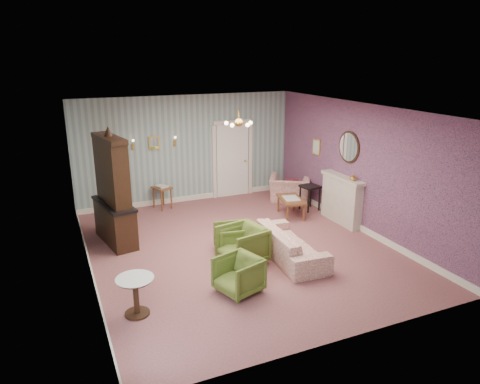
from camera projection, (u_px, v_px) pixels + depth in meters
name	position (u px, v px, depth m)	size (l,w,h in m)	color
floor	(239.00, 248.00, 9.45)	(7.00, 7.00, 0.00)	#925556
ceiling	(239.00, 110.00, 8.59)	(7.00, 7.00, 0.00)	white
wall_back	(187.00, 149.00, 12.08)	(6.00, 6.00, 0.00)	gray
wall_front	(343.00, 248.00, 5.95)	(6.00, 6.00, 0.00)	gray
wall_left	(83.00, 201.00, 7.87)	(7.00, 7.00, 0.00)	gray
wall_right	(360.00, 167.00, 10.16)	(7.00, 7.00, 0.00)	gray
wall_right_floral	(359.00, 168.00, 10.16)	(7.00, 7.00, 0.00)	#BA5D7A
door	(232.00, 159.00, 12.65)	(1.12, 0.12, 2.16)	white
olive_chair_a	(238.00, 273.00, 7.61)	(0.68, 0.64, 0.70)	#566A25
olive_chair_b	(242.00, 243.00, 8.68)	(0.79, 0.74, 0.82)	#566A25
olive_chair_c	(232.00, 237.00, 9.15)	(0.65, 0.60, 0.66)	#566A25
sofa_chintz	(290.00, 239.00, 8.90)	(2.06, 0.60, 0.81)	#A54249
wingback_chair	(290.00, 185.00, 12.34)	(1.07, 0.69, 0.94)	#A54249
dresser	(112.00, 188.00, 9.39)	(0.51, 1.48, 2.47)	black
fireplace	(341.00, 200.00, 10.72)	(0.30, 1.40, 1.16)	beige
mantel_vase	(353.00, 177.00, 10.17)	(0.15, 0.15, 0.15)	gold
oval_mirror	(349.00, 147.00, 10.38)	(0.04, 0.76, 0.84)	white
framed_print	(317.00, 147.00, 11.64)	(0.04, 0.34, 0.42)	gold
coffee_table	(291.00, 207.00, 11.22)	(0.52, 0.94, 0.48)	brown
side_table_black	(310.00, 198.00, 11.65)	(0.44, 0.44, 0.66)	black
pedestal_table	(136.00, 296.00, 6.95)	(0.59, 0.59, 0.64)	black
nesting_table	(162.00, 197.00, 11.79)	(0.38, 0.49, 0.64)	brown
gilt_mirror_back	(154.00, 143.00, 11.63)	(0.28, 0.06, 0.36)	gold
sconce_left	(133.00, 145.00, 11.40)	(0.16, 0.12, 0.30)	gold
sconce_right	(175.00, 142.00, 11.82)	(0.16, 0.12, 0.30)	gold
chandelier	(239.00, 124.00, 8.67)	(0.56, 0.56, 0.36)	gold
burgundy_cushion	(291.00, 186.00, 12.18)	(0.38, 0.10, 0.38)	maroon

